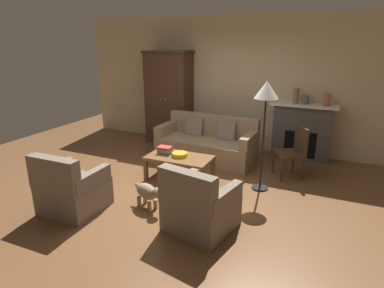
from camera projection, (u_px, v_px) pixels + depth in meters
The scene contains 16 objects.
ground_plane at pixel (181, 189), 5.30m from camera, with size 9.60×9.60×0.00m, color brown.
back_wall at pixel (233, 83), 7.08m from camera, with size 7.20×0.10×2.80m, color beige.
fireplace at pixel (302, 131), 6.50m from camera, with size 1.26×0.48×1.12m.
armoire at pixel (169, 97), 7.45m from camera, with size 1.06×0.57×2.07m.
couch at pixel (207, 144), 6.50m from camera, with size 1.95×0.93×0.86m.
coffee_table at pixel (179, 160), 5.55m from camera, with size 1.10×0.60×0.42m.
fruit_bowl at pixel (180, 154), 5.53m from camera, with size 0.27×0.27×0.07m, color gold.
book_stack at pixel (165, 150), 5.67m from camera, with size 0.26×0.19×0.12m.
mantel_vase_bronze at pixel (296, 96), 6.34m from camera, with size 0.11×0.11×0.29m, color olive.
mantel_vase_slate at pixel (305, 99), 6.29m from camera, with size 0.13×0.13×0.17m, color #565B66.
mantel_vase_terracotta at pixel (327, 99), 6.13m from camera, with size 0.14×0.14×0.23m, color #A86042.
armchair_near_left at pixel (71, 190), 4.55m from camera, with size 0.79×0.78×0.88m.
armchair_near_right at pixel (199, 207), 4.09m from camera, with size 0.90×0.90×0.88m.
side_chair_wooden at pixel (294, 149), 5.64m from camera, with size 0.61×0.61×0.90m.
floor_lamp at pixel (266, 97), 4.86m from camera, with size 0.36×0.36×1.73m.
dog at pixel (148, 192), 4.63m from camera, with size 0.55×0.33×0.39m.
Camera 1 is at (2.16, -4.31, 2.32)m, focal length 30.62 mm.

